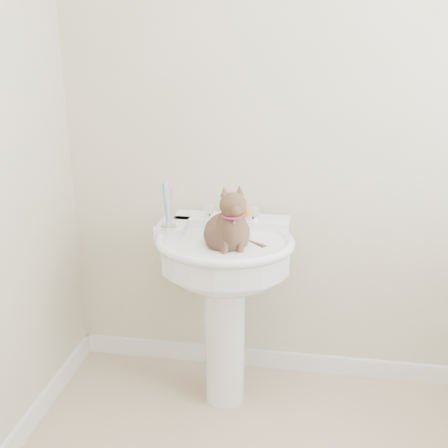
% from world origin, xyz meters
% --- Properties ---
extents(wall_back, '(2.20, 0.00, 2.50)m').
position_xyz_m(wall_back, '(0.00, 1.10, 1.25)').
color(wall_back, beige).
rests_on(wall_back, ground).
extents(baseboard_back, '(2.20, 0.02, 0.09)m').
position_xyz_m(baseboard_back, '(0.00, 1.09, 0.04)').
color(baseboard_back, white).
rests_on(baseboard_back, floor).
extents(pedestal_sink, '(0.59, 0.57, 0.81)m').
position_xyz_m(pedestal_sink, '(-0.33, 0.81, 0.63)').
color(pedestal_sink, white).
rests_on(pedestal_sink, floor).
extents(faucet, '(0.28, 0.12, 0.14)m').
position_xyz_m(faucet, '(-0.32, 0.95, 0.85)').
color(faucet, silver).
rests_on(faucet, pedestal_sink).
extents(soap_bar, '(0.10, 0.07, 0.03)m').
position_xyz_m(soap_bar, '(-0.30, 1.04, 0.82)').
color(soap_bar, orange).
rests_on(soap_bar, pedestal_sink).
extents(toothbrush_cup, '(0.07, 0.07, 0.18)m').
position_xyz_m(toothbrush_cup, '(-0.56, 0.82, 0.86)').
color(toothbrush_cup, silver).
rests_on(toothbrush_cup, pedestal_sink).
extents(cat, '(0.20, 0.25, 0.37)m').
position_xyz_m(cat, '(-0.30, 0.74, 0.84)').
color(cat, brown).
rests_on(cat, pedestal_sink).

